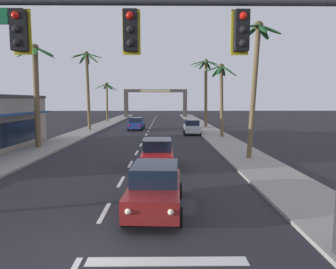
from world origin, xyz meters
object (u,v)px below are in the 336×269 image
object	(u,v)px
sedan_parked_nearest_kerb	(192,127)
palm_right_third	(221,87)
sedan_third_in_queue	(158,153)
town_gateway_arch	(156,99)
sedan_lead_at_stop_bar	(155,187)
palm_right_second	(256,64)
traffic_signal_mast	(203,55)
sedan_oncoming_far	(136,124)
palm_left_farthest	(107,93)
palm_right_farthest	(206,82)
palm_left_second	(36,83)
palm_left_third	(87,77)

from	to	relation	value
sedan_parked_nearest_kerb	palm_right_third	size ratio (longest dim) A/B	0.58
sedan_third_in_queue	town_gateway_arch	world-z (taller)	town_gateway_arch
sedan_lead_at_stop_bar	sedan_parked_nearest_kerb	bearing A→B (deg)	81.98
palm_right_second	traffic_signal_mast	bearing A→B (deg)	-111.36
sedan_third_in_queue	sedan_oncoming_far	distance (m)	23.51
traffic_signal_mast	palm_right_third	size ratio (longest dim) A/B	1.33
palm_left_farthest	palm_right_farthest	world-z (taller)	palm_right_farthest
sedan_oncoming_far	palm_left_farthest	distance (m)	16.58
palm_right_second	palm_right_third	xyz separation A→B (m)	(-0.02, 12.10, -0.97)
traffic_signal_mast	sedan_parked_nearest_kerb	xyz separation A→B (m)	(2.30, 28.57, -4.16)
palm_left_farthest	town_gateway_arch	world-z (taller)	palm_left_farthest
palm_right_third	sedan_third_in_queue	bearing A→B (deg)	-113.79
sedan_oncoming_far	palm_right_farthest	bearing A→B (deg)	18.69
sedan_third_in_queue	palm_right_second	bearing A→B (deg)	20.04
palm_left_farthest	town_gateway_arch	bearing A→B (deg)	62.87
traffic_signal_mast	palm_right_second	bearing A→B (deg)	68.64
sedan_lead_at_stop_bar	sedan_third_in_queue	world-z (taller)	same
palm_left_second	palm_right_second	size ratio (longest dim) A/B	0.93
sedan_oncoming_far	sedan_parked_nearest_kerb	bearing A→B (deg)	-37.06
sedan_lead_at_stop_bar	palm_right_farthest	size ratio (longest dim) A/B	0.46
sedan_third_in_queue	palm_left_farthest	size ratio (longest dim) A/B	0.62
palm_right_second	town_gateway_arch	bearing A→B (deg)	98.91
sedan_oncoming_far	palm_right_third	bearing A→B (deg)	-42.13
sedan_third_in_queue	palm_left_farthest	bearing A→B (deg)	104.81
palm_right_second	sedan_parked_nearest_kerb	bearing A→B (deg)	100.02
sedan_oncoming_far	palm_left_third	bearing A→B (deg)	-172.82
palm_left_second	traffic_signal_mast	bearing A→B (deg)	-57.68
sedan_lead_at_stop_bar	palm_right_third	distance (m)	22.92
palm_left_third	palm_left_farthest	xyz separation A→B (m)	(-0.40, 15.36, -1.84)
sedan_third_in_queue	palm_right_farthest	size ratio (longest dim) A/B	0.45
sedan_oncoming_far	palm_left_third	distance (m)	8.78
sedan_oncoming_far	sedan_parked_nearest_kerb	distance (m)	8.81
sedan_oncoming_far	palm_left_farthest	size ratio (longest dim) A/B	0.63
palm_left_third	palm_right_farthest	bearing A→B (deg)	14.34
palm_left_third	town_gateway_arch	size ratio (longest dim) A/B	0.70
traffic_signal_mast	town_gateway_arch	bearing A→B (deg)	92.69
sedan_third_in_queue	sedan_oncoming_far	size ratio (longest dim) A/B	0.99
sedan_lead_at_stop_bar	palm_right_second	xyz separation A→B (m)	(6.30, 9.48, 5.48)
palm_left_second	town_gateway_arch	distance (m)	47.61
sedan_lead_at_stop_bar	town_gateway_arch	size ratio (longest dim) A/B	0.31
palm_right_farthest	town_gateway_arch	world-z (taller)	palm_right_farthest
sedan_parked_nearest_kerb	palm_left_farthest	distance (m)	24.49
palm_right_second	palm_right_farthest	distance (m)	24.22
sedan_third_in_queue	palm_right_farthest	distance (m)	27.87
traffic_signal_mast	palm_left_second	xyz separation A→B (m)	(-11.22, 17.73, 0.35)
palm_left_third	sedan_lead_at_stop_bar	bearing A→B (deg)	-71.90
sedan_parked_nearest_kerb	traffic_signal_mast	bearing A→B (deg)	-94.61
traffic_signal_mast	town_gateway_arch	distance (m)	64.70
palm_left_farthest	palm_right_third	xyz separation A→B (m)	(16.36, -23.41, 0.18)
sedan_third_in_queue	sedan_parked_nearest_kerb	xyz separation A→B (m)	(3.62, 17.95, 0.00)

